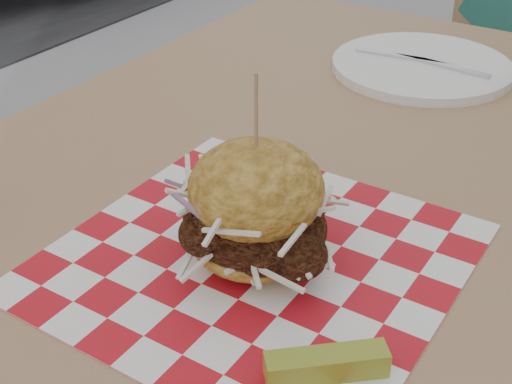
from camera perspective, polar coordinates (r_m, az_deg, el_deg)
patio_table at (r=0.87m, az=4.06°, el=-2.47°), size 0.80×1.20×0.75m
paper_liner at (r=0.68m, az=0.00°, el=-5.32°), size 0.36×0.36×0.00m
sandwich at (r=0.65m, az=0.00°, el=-1.59°), size 0.16×0.16×0.19m
pickle_spear at (r=0.56m, az=5.67°, el=-13.57°), size 0.09×0.08×0.02m
place_setting at (r=1.12m, az=13.12°, el=9.77°), size 0.27×0.27×0.02m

